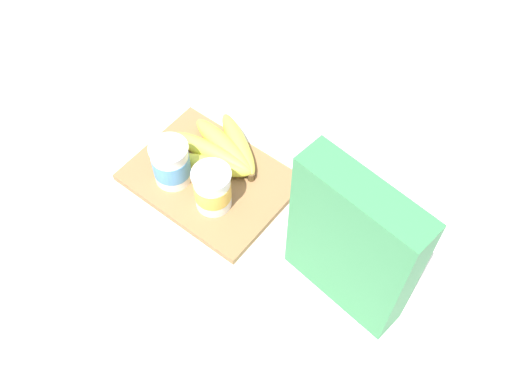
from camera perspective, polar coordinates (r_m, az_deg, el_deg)
name	(u,v)px	position (r m, az deg, el deg)	size (l,w,h in m)	color
ground_plane	(210,182)	(1.13, -4.43, 1.01)	(2.40, 2.40, 0.00)	silver
cutting_board	(210,179)	(1.13, -4.45, 1.23)	(0.30, 0.22, 0.02)	olive
cereal_box	(352,245)	(0.90, 9.24, -5.07)	(0.21, 0.06, 0.29)	#38844C
yogurt_cup_front	(213,189)	(1.05, -4.22, 0.30)	(0.07, 0.07, 0.09)	white
yogurt_cup_back	(171,163)	(1.09, -8.19, 2.77)	(0.07, 0.07, 0.09)	white
banana_bunch	(220,151)	(1.13, -3.52, 3.93)	(0.19, 0.18, 0.04)	#DBDE46
spoon	(116,159)	(1.19, -13.33, 3.13)	(0.13, 0.03, 0.01)	silver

